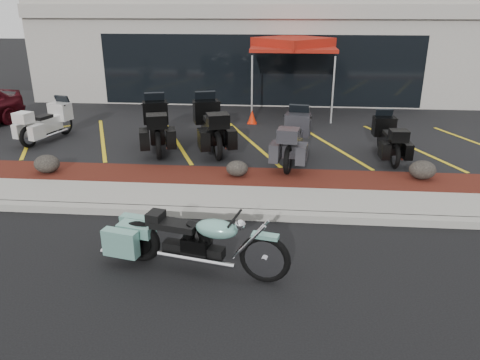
# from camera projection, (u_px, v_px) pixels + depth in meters

# --- Properties ---
(ground) EXTENTS (90.00, 90.00, 0.00)m
(ground) POSITION_uv_depth(u_px,v_px,m) (231.00, 240.00, 8.26)
(ground) COLOR black
(ground) RESTS_ON ground
(curb) EXTENTS (24.00, 0.25, 0.15)m
(curb) POSITION_uv_depth(u_px,v_px,m) (236.00, 214.00, 9.07)
(curb) COLOR gray
(curb) RESTS_ON ground
(sidewalk) EXTENTS (24.00, 1.20, 0.15)m
(sidewalk) POSITION_uv_depth(u_px,v_px,m) (239.00, 200.00, 9.72)
(sidewalk) COLOR gray
(sidewalk) RESTS_ON ground
(mulch_bed) EXTENTS (24.00, 1.20, 0.16)m
(mulch_bed) POSITION_uv_depth(u_px,v_px,m) (244.00, 179.00, 10.84)
(mulch_bed) COLOR #370D0C
(mulch_bed) RESTS_ON ground
(upper_lot) EXTENTS (26.00, 9.60, 0.15)m
(upper_lot) POSITION_uv_depth(u_px,v_px,m) (256.00, 123.00, 15.86)
(upper_lot) COLOR black
(upper_lot) RESTS_ON ground
(dealership_building) EXTENTS (18.00, 8.16, 4.00)m
(dealership_building) POSITION_uv_depth(u_px,v_px,m) (264.00, 47.00, 21.00)
(dealership_building) COLOR gray
(dealership_building) RESTS_ON ground
(boulder_left) EXTENTS (0.60, 0.50, 0.42)m
(boulder_left) POSITION_uv_depth(u_px,v_px,m) (47.00, 164.00, 10.96)
(boulder_left) COLOR black
(boulder_left) RESTS_ON mulch_bed
(boulder_mid) EXTENTS (0.51, 0.42, 0.36)m
(boulder_mid) POSITION_uv_depth(u_px,v_px,m) (237.00, 168.00, 10.75)
(boulder_mid) COLOR black
(boulder_mid) RESTS_ON mulch_bed
(boulder_right) EXTENTS (0.60, 0.50, 0.42)m
(boulder_right) POSITION_uv_depth(u_px,v_px,m) (422.00, 170.00, 10.57)
(boulder_right) COLOR black
(boulder_right) RESTS_ON mulch_bed
(hero_cruiser) EXTENTS (3.02, 1.37, 1.03)m
(hero_cruiser) POSITION_uv_depth(u_px,v_px,m) (265.00, 252.00, 6.83)
(hero_cruiser) COLOR #6AA597
(hero_cruiser) RESTS_ON ground
(touring_white) EXTENTS (1.30, 2.17, 1.18)m
(touring_white) POSITION_uv_depth(u_px,v_px,m) (64.00, 115.00, 14.01)
(touring_white) COLOR silver
(touring_white) RESTS_ON upper_lot
(touring_black_front) EXTENTS (1.56, 2.58, 1.41)m
(touring_black_front) POSITION_uv_depth(u_px,v_px,m) (156.00, 117.00, 13.33)
(touring_black_front) COLOR black
(touring_black_front) RESTS_ON upper_lot
(touring_black_mid) EXTENTS (1.68, 2.67, 1.45)m
(touring_black_mid) POSITION_uv_depth(u_px,v_px,m) (206.00, 116.00, 13.28)
(touring_black_mid) COLOR black
(touring_black_mid) RESTS_ON upper_lot
(touring_grey) EXTENTS (1.23, 2.37, 1.32)m
(touring_grey) POSITION_uv_depth(u_px,v_px,m) (298.00, 129.00, 12.21)
(touring_grey) COLOR #2F2F34
(touring_grey) RESTS_ON upper_lot
(touring_black_rear) EXTENTS (0.83, 2.00, 1.15)m
(touring_black_rear) POSITION_uv_depth(u_px,v_px,m) (382.00, 130.00, 12.47)
(touring_black_rear) COLOR black
(touring_black_rear) RESTS_ON upper_lot
(traffic_cone) EXTENTS (0.34, 0.34, 0.45)m
(traffic_cone) POSITION_uv_depth(u_px,v_px,m) (252.00, 117.00, 15.41)
(traffic_cone) COLOR red
(traffic_cone) RESTS_ON upper_lot
(popup_canopy) EXTENTS (3.26, 3.26, 2.63)m
(popup_canopy) POSITION_uv_depth(u_px,v_px,m) (293.00, 45.00, 15.99)
(popup_canopy) COLOR silver
(popup_canopy) RESTS_ON upper_lot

